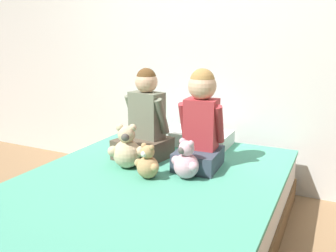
{
  "coord_description": "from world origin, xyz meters",
  "views": [
    {
      "loc": [
        1.03,
        -1.84,
        1.3
      ],
      "look_at": [
        0.0,
        0.26,
        0.7
      ],
      "focal_mm": 38.0,
      "sensor_mm": 36.0,
      "label": 1
    }
  ],
  "objects_px": {
    "teddy_bear_between_children": "(148,164)",
    "pillow_at_headboard": "(197,137)",
    "child_on_left": "(145,124)",
    "teddy_bear_held_by_right_child": "(186,162)",
    "bed": "(150,209)",
    "child_on_right": "(201,123)",
    "teddy_bear_held_by_left_child": "(127,149)"
  },
  "relations": [
    {
      "from": "teddy_bear_held_by_right_child",
      "to": "teddy_bear_between_children",
      "type": "relative_size",
      "value": 1.14
    },
    {
      "from": "child_on_left",
      "to": "teddy_bear_held_by_left_child",
      "type": "relative_size",
      "value": 2.15
    },
    {
      "from": "bed",
      "to": "child_on_right",
      "type": "xyz_separation_m",
      "value": [
        0.2,
        0.35,
        0.52
      ]
    },
    {
      "from": "pillow_at_headboard",
      "to": "bed",
      "type": "bearing_deg",
      "value": -90.0
    },
    {
      "from": "child_on_right",
      "to": "teddy_bear_between_children",
      "type": "xyz_separation_m",
      "value": [
        -0.22,
        -0.35,
        -0.21
      ]
    },
    {
      "from": "teddy_bear_held_by_right_child",
      "to": "teddy_bear_held_by_left_child",
      "type": "bearing_deg",
      "value": -157.84
    },
    {
      "from": "child_on_left",
      "to": "teddy_bear_held_by_right_child",
      "type": "height_order",
      "value": "child_on_left"
    },
    {
      "from": "bed",
      "to": "teddy_bear_between_children",
      "type": "relative_size",
      "value": 8.99
    },
    {
      "from": "pillow_at_headboard",
      "to": "teddy_bear_held_by_left_child",
      "type": "bearing_deg",
      "value": -107.72
    },
    {
      "from": "child_on_right",
      "to": "pillow_at_headboard",
      "type": "bearing_deg",
      "value": 110.21
    },
    {
      "from": "teddy_bear_between_children",
      "to": "pillow_at_headboard",
      "type": "bearing_deg",
      "value": 101.13
    },
    {
      "from": "teddy_bear_held_by_right_child",
      "to": "pillow_at_headboard",
      "type": "bearing_deg",
      "value": 127.61
    },
    {
      "from": "bed",
      "to": "teddy_bear_held_by_left_child",
      "type": "height_order",
      "value": "teddy_bear_held_by_left_child"
    },
    {
      "from": "child_on_right",
      "to": "teddy_bear_held_by_left_child",
      "type": "relative_size",
      "value": 2.19
    },
    {
      "from": "bed",
      "to": "child_on_left",
      "type": "xyz_separation_m",
      "value": [
        -0.23,
        0.34,
        0.47
      ]
    },
    {
      "from": "teddy_bear_between_children",
      "to": "teddy_bear_held_by_right_child",
      "type": "bearing_deg",
      "value": 37.51
    },
    {
      "from": "child_on_left",
      "to": "bed",
      "type": "bearing_deg",
      "value": -46.17
    },
    {
      "from": "bed",
      "to": "teddy_bear_held_by_right_child",
      "type": "relative_size",
      "value": 7.91
    },
    {
      "from": "child_on_right",
      "to": "teddy_bear_held_by_right_child",
      "type": "bearing_deg",
      "value": -92.99
    },
    {
      "from": "child_on_right",
      "to": "teddy_bear_between_children",
      "type": "relative_size",
      "value": 2.98
    },
    {
      "from": "teddy_bear_held_by_right_child",
      "to": "pillow_at_headboard",
      "type": "xyz_separation_m",
      "value": [
        -0.21,
        0.71,
        -0.05
      ]
    },
    {
      "from": "child_on_left",
      "to": "teddy_bear_between_children",
      "type": "xyz_separation_m",
      "value": [
        0.21,
        -0.34,
        -0.16
      ]
    },
    {
      "from": "child_on_right",
      "to": "pillow_at_headboard",
      "type": "distance_m",
      "value": 0.57
    },
    {
      "from": "teddy_bear_between_children",
      "to": "pillow_at_headboard",
      "type": "distance_m",
      "value": 0.82
    },
    {
      "from": "bed",
      "to": "pillow_at_headboard",
      "type": "relative_size",
      "value": 3.69
    },
    {
      "from": "bed",
      "to": "teddy_bear_held_by_right_child",
      "type": "bearing_deg",
      "value": 26.79
    },
    {
      "from": "child_on_right",
      "to": "teddy_bear_held_by_left_child",
      "type": "distance_m",
      "value": 0.53
    },
    {
      "from": "child_on_left",
      "to": "teddy_bear_between_children",
      "type": "bearing_deg",
      "value": -47.7
    },
    {
      "from": "child_on_left",
      "to": "teddy_bear_held_by_right_child",
      "type": "bearing_deg",
      "value": -18.54
    },
    {
      "from": "teddy_bear_between_children",
      "to": "bed",
      "type": "bearing_deg",
      "value": 13.27
    },
    {
      "from": "teddy_bear_held_by_left_child",
      "to": "pillow_at_headboard",
      "type": "bearing_deg",
      "value": 48.66
    },
    {
      "from": "child_on_left",
      "to": "child_on_right",
      "type": "relative_size",
      "value": 0.98
    }
  ]
}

